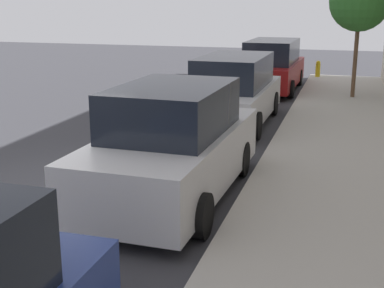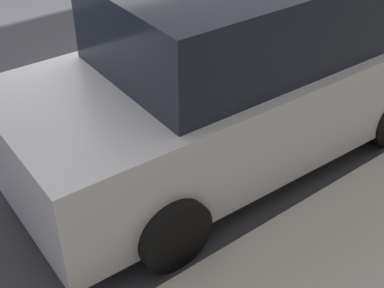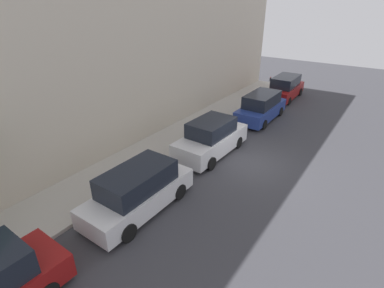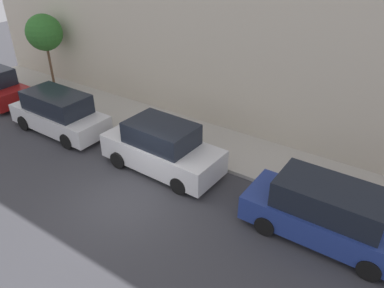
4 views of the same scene
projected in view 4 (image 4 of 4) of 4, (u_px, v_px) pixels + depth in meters
ground_plane at (127, 200)px, 13.11m from camera, size 60.00×60.00×0.00m
sidewalk at (204, 141)px, 16.63m from camera, size 2.97×32.00×0.15m
parked_minivan_second at (327, 213)px, 11.13m from camera, size 2.02×4.91×1.90m
parked_suv_third at (162, 148)px, 14.39m from camera, size 2.10×4.85×1.98m
parked_minivan_fourth at (59, 113)px, 17.13m from camera, size 2.02×4.92×1.90m
street_tree at (44, 33)px, 20.43m from camera, size 1.97×1.97×4.15m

